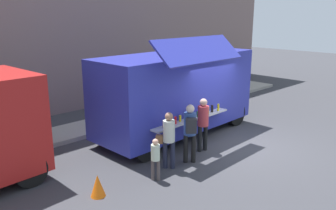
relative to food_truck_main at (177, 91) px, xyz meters
The scene contains 9 objects.
ground_plane 2.90m from the food_truck_main, 73.12° to the right, with size 60.00×60.00×0.00m, color #38383D.
curb_strip 5.02m from the food_truck_main, 146.79° to the left, with size 28.00×1.60×0.15m, color #9E998E.
food_truck_main is the anchor object (origin of this frame).
traffic_cone_orange 5.03m from the food_truck_main, 158.25° to the right, with size 0.36×0.36×0.55m, color orange.
trash_bin 4.71m from the food_truck_main, 30.39° to the left, with size 0.60×0.60×1.04m, color #2D6339.
customer_front_ordering 1.86m from the food_truck_main, 108.12° to the right, with size 0.35×0.35×1.70m.
customer_mid_with_backpack 2.58m from the food_truck_main, 126.97° to the right, with size 0.53×0.55×1.75m.
customer_rear_waiting 2.96m from the food_truck_main, 140.16° to the right, with size 0.44×0.50×1.63m.
child_near_queue 3.77m from the food_truck_main, 144.19° to the right, with size 0.23×0.23×1.14m.
Camera 1 is at (-9.24, -6.00, 4.24)m, focal length 37.17 mm.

